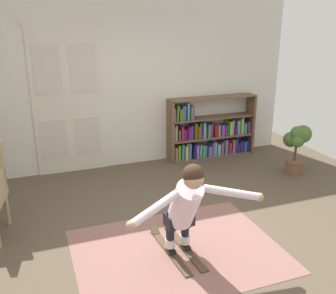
{
  "coord_description": "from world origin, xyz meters",
  "views": [
    {
      "loc": [
        -1.53,
        -3.67,
        2.47
      ],
      "look_at": [
        -0.07,
        0.25,
        1.05
      ],
      "focal_mm": 41.36,
      "sensor_mm": 36.0,
      "label": 1
    }
  ],
  "objects_px": {
    "skis_pair": "(176,248)",
    "person_skier": "(186,204)",
    "bookshelf": "(209,134)",
    "potted_plant": "(296,143)"
  },
  "relations": [
    {
      "from": "skis_pair",
      "to": "person_skier",
      "type": "xyz_separation_m",
      "value": [
        0.01,
        -0.22,
        0.65
      ]
    },
    {
      "from": "bookshelf",
      "to": "potted_plant",
      "type": "bearing_deg",
      "value": -51.62
    },
    {
      "from": "potted_plant",
      "to": "bookshelf",
      "type": "bearing_deg",
      "value": 128.38
    },
    {
      "from": "skis_pair",
      "to": "bookshelf",
      "type": "bearing_deg",
      "value": 57.39
    },
    {
      "from": "bookshelf",
      "to": "person_skier",
      "type": "height_order",
      "value": "person_skier"
    },
    {
      "from": "potted_plant",
      "to": "person_skier",
      "type": "distance_m",
      "value": 3.08
    },
    {
      "from": "person_skier",
      "to": "bookshelf",
      "type": "bearing_deg",
      "value": 59.65
    },
    {
      "from": "bookshelf",
      "to": "person_skier",
      "type": "relative_size",
      "value": 1.13
    },
    {
      "from": "potted_plant",
      "to": "person_skier",
      "type": "relative_size",
      "value": 0.57
    },
    {
      "from": "potted_plant",
      "to": "skis_pair",
      "type": "xyz_separation_m",
      "value": [
        -2.63,
        -1.39,
        -0.49
      ]
    }
  ]
}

